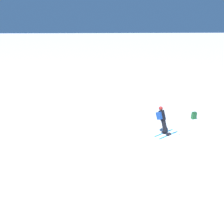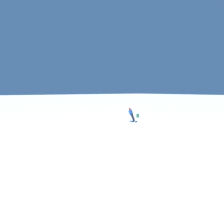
% 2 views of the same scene
% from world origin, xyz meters
% --- Properties ---
extents(ground_plane, '(300.00, 300.00, 0.00)m').
position_xyz_m(ground_plane, '(0.00, 0.00, 0.00)').
color(ground_plane, white).
extents(skier, '(1.46, 1.61, 1.66)m').
position_xyz_m(skier, '(1.66, 0.21, 0.90)').
color(skier, '#1E7AC6').
rests_on(skier, ground).
extents(spare_backpack, '(0.28, 0.34, 0.50)m').
position_xyz_m(spare_backpack, '(3.50, -2.61, 0.24)').
color(spare_backpack, '#236633').
rests_on(spare_backpack, ground).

